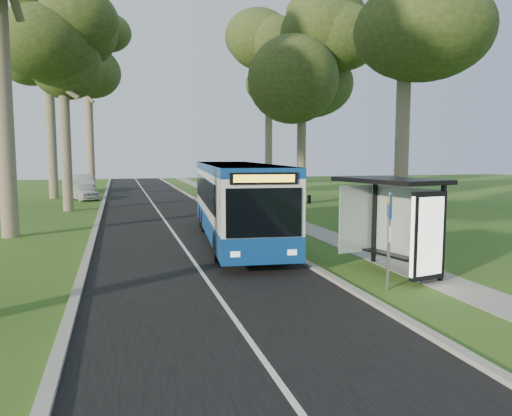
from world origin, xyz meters
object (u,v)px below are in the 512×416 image
Objects in this scene: bus_shelter at (402,208)px; car_white at (83,192)px; bus at (237,202)px; car_silver at (83,183)px; litter_bin at (276,224)px; bus_stop_sign at (389,230)px.

bus_shelter is 30.62m from car_white.
bus is 3.16× the size of car_white.
car_silver is at bearing 94.27° from bus_shelter.
bus_shelter is 3.58× the size of litter_bin.
car_white is (-9.44, 20.60, 0.14)m from litter_bin.
bus_shelter is at bearing -94.10° from car_white.
car_silver reaches higher than car_white.
bus_shelter is at bearing -79.69° from car_silver.
litter_bin is at bearing -77.72° from car_silver.
bus_shelter is at bearing -59.42° from bus.
car_silver is at bearing 108.71° from litter_bin.
car_silver is (-9.91, 29.25, 0.33)m from litter_bin.
litter_bin is (2.01, 0.94, -1.15)m from bus.
bus_stop_sign is at bearing -88.65° from litter_bin.
bus reaches higher than litter_bin.
bus is 22.81m from car_white.
bus is at bearing -81.77° from car_silver.
litter_bin is 0.20× the size of car_silver.
car_white reaches higher than litter_bin.
bus_stop_sign is 0.51× the size of car_silver.
litter_bin is (-1.31, 8.04, -1.54)m from bus_shelter.
bus is at bearing 122.23° from bus_stop_sign.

